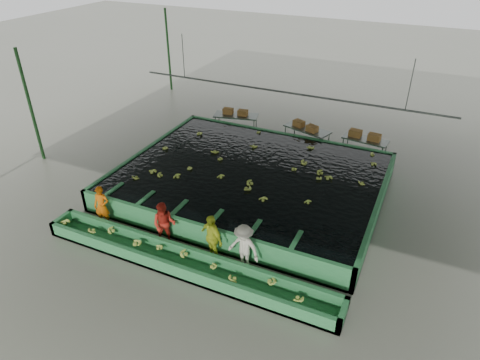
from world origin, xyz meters
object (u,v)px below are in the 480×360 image
at_px(worker_c, 211,238).
at_px(worker_a, 102,206).
at_px(packing_table_left, 236,124).
at_px(packing_table_right, 364,148).
at_px(packing_table_mid, 306,138).
at_px(box_stack_left, 235,114).
at_px(worker_d, 244,248).
at_px(worker_b, 164,224).
at_px(box_stack_mid, 305,129).
at_px(sorting_trough, 184,262).
at_px(box_stack_right, 364,138).
at_px(flotation_tank, 251,180).

bearing_deg(worker_c, worker_a, -155.82).
xyz_separation_m(packing_table_left, packing_table_right, (6.45, 0.07, -0.04)).
bearing_deg(packing_table_mid, box_stack_left, 177.77).
bearing_deg(worker_d, packing_table_right, 85.81).
xyz_separation_m(worker_a, worker_c, (4.34, 0.00, 0.06)).
height_order(worker_a, box_stack_left, worker_a).
distance_m(worker_c, packing_table_mid, 8.97).
xyz_separation_m(worker_b, packing_table_right, (4.72, 9.14, -0.34)).
height_order(packing_table_left, box_stack_mid, box_stack_mid).
distance_m(worker_b, box_stack_left, 9.28).
bearing_deg(packing_table_mid, box_stack_mid, -137.54).
bearing_deg(packing_table_mid, worker_d, -84.84).
bearing_deg(sorting_trough, box_stack_mid, 85.45).
height_order(worker_a, box_stack_mid, worker_a).
height_order(sorting_trough, packing_table_right, packing_table_right).
relative_size(worker_a, worker_b, 0.96).
relative_size(worker_d, packing_table_mid, 0.74).
bearing_deg(box_stack_left, sorting_trough, -73.34).
xyz_separation_m(worker_b, box_stack_right, (4.65, 9.19, 0.11)).
xyz_separation_m(packing_table_left, box_stack_right, (6.38, 0.12, 0.41)).
bearing_deg(worker_b, sorting_trough, -53.87).
relative_size(flotation_tank, packing_table_left, 4.58).
distance_m(packing_table_left, box_stack_left, 0.50).
height_order(worker_c, box_stack_mid, worker_c).
bearing_deg(sorting_trough, flotation_tank, 90.00).
height_order(flotation_tank, worker_d, worker_d).
distance_m(worker_a, worker_d, 5.44).
bearing_deg(box_stack_right, worker_b, -116.86).
relative_size(worker_a, packing_table_left, 0.70).
bearing_deg(box_stack_mid, packing_table_right, 5.43).
xyz_separation_m(worker_a, packing_table_left, (0.86, 9.07, -0.27)).
distance_m(worker_d, packing_table_right, 9.34).
bearing_deg(box_stack_right, worker_a, -128.24).
bearing_deg(worker_a, packing_table_right, 36.64).
xyz_separation_m(worker_b, box_stack_left, (-1.78, 9.10, 0.20)).
relative_size(worker_d, packing_table_right, 0.81).
bearing_deg(sorting_trough, worker_c, 54.98).
bearing_deg(worker_a, box_stack_mid, 48.17).
bearing_deg(flotation_tank, packing_table_left, 121.42).
distance_m(worker_a, worker_c, 4.34).
relative_size(packing_table_right, box_stack_mid, 1.51).
bearing_deg(box_stack_left, box_stack_right, 0.74).
distance_m(worker_a, worker_b, 2.59).
bearing_deg(box_stack_right, packing_table_left, -178.96).
height_order(worker_c, worker_d, worker_c).
distance_m(worker_b, worker_c, 1.75).
distance_m(flotation_tank, worker_b, 4.47).
height_order(worker_d, packing_table_mid, worker_d).
distance_m(flotation_tank, worker_d, 4.62).
relative_size(worker_c, packing_table_left, 0.76).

